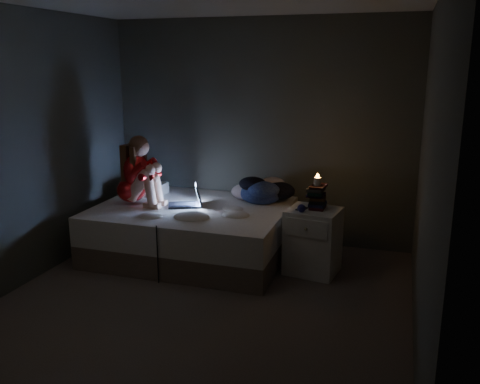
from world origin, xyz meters
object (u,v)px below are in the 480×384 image
at_px(bed, 192,231).
at_px(candle, 317,182).
at_px(laptop, 184,195).
at_px(phone, 302,209).
at_px(nightstand, 313,241).
at_px(woman, 130,170).

bearing_deg(bed, candle, -0.25).
height_order(laptop, candle, candle).
xyz_separation_m(laptop, candle, (1.45, -0.01, 0.25)).
distance_m(bed, phone, 1.31).
bearing_deg(phone, candle, 49.06).
relative_size(nightstand, candle, 8.37).
relative_size(woman, candle, 9.69).
bearing_deg(bed, nightstand, -2.34).
distance_m(woman, candle, 2.05).
height_order(bed, nightstand, nightstand).
distance_m(bed, candle, 1.52).
xyz_separation_m(laptop, nightstand, (1.43, -0.06, -0.36)).
relative_size(laptop, candle, 4.52).
bearing_deg(laptop, woman, 165.44).
relative_size(bed, woman, 2.65).
bearing_deg(laptop, nightstand, -26.02).
bearing_deg(woman, phone, 2.22).
xyz_separation_m(bed, woman, (-0.68, -0.10, 0.67)).
xyz_separation_m(nightstand, phone, (-0.11, -0.05, 0.34)).
height_order(woman, laptop, woman).
bearing_deg(candle, phone, -140.95).
bearing_deg(nightstand, laptop, -173.85).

